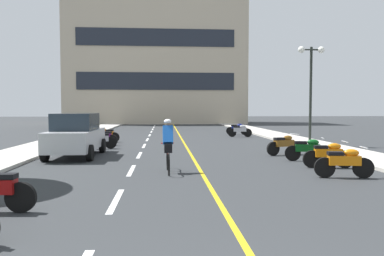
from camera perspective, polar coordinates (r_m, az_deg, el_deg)
The scene contains 28 objects.
ground_plane at distance 23.34m, azimuth -2.03°, elevation -1.97°, with size 140.00×140.00×0.00m, color #2D3033.
curb_left at distance 27.05m, azimuth -17.73°, elevation -1.30°, with size 2.40×72.00×0.12m, color #B7B2A8.
curb_right at distance 27.54m, azimuth 12.85°, elevation -1.15°, with size 2.40×72.00×0.12m, color #B7B2A8.
lane_dash_1 at distance 8.55m, azimuth -11.55°, elevation -10.78°, with size 0.14×2.20×0.01m, color silver.
lane_dash_2 at distance 12.45m, azimuth -9.24°, elevation -6.40°, with size 0.14×2.20×0.01m, color silver.
lane_dash_3 at distance 16.40m, azimuth -8.05°, elevation -4.11°, with size 0.14×2.20×0.01m, color silver.
lane_dash_4 at distance 20.37m, azimuth -7.33°, elevation -2.72°, with size 0.14×2.20×0.01m, color silver.
lane_dash_5 at distance 24.34m, azimuth -6.84°, elevation -1.77°, with size 0.14×2.20×0.01m, color silver.
lane_dash_6 at distance 28.33m, azimuth -6.49°, elevation -1.10°, with size 0.14×2.20×0.01m, color silver.
lane_dash_7 at distance 32.32m, azimuth -6.23°, elevation -0.59°, with size 0.14×2.20×0.01m, color silver.
lane_dash_8 at distance 36.31m, azimuth -6.02°, elevation -0.19°, with size 0.14×2.20×0.01m, color silver.
lane_dash_9 at distance 40.30m, azimuth -5.86°, elevation 0.13°, with size 0.14×2.20×0.01m, color silver.
lane_dash_10 at distance 44.30m, azimuth -5.73°, elevation 0.39°, with size 0.14×2.20×0.01m, color silver.
lane_dash_11 at distance 48.29m, azimuth -5.61°, elevation 0.61°, with size 0.14×2.20×0.01m, color silver.
centre_line_yellow at distance 26.34m, azimuth -1.76°, elevation -1.39°, with size 0.12×66.00×0.01m, color gold.
office_building at distance 52.13m, azimuth -5.40°, elevation 10.76°, with size 23.45×8.95×18.12m.
street_lamp_mid at distance 21.34m, azimuth 17.71°, elevation 8.03°, with size 1.46×0.36×5.24m.
parked_car_near at distance 16.41m, azimuth -17.29°, elevation -1.01°, with size 1.96×4.22×1.82m.
motorcycle_2 at distance 11.78m, azimuth 22.26°, elevation -4.82°, with size 1.70×0.60×0.92m.
motorcycle_3 at distance 13.54m, azimuth 20.14°, elevation -3.78°, with size 1.70×0.60×0.92m.
motorcycle_4 at distance 14.99m, azimuth 17.28°, elevation -3.08°, with size 1.68×0.67×0.92m.
motorcycle_5 at distance 16.71m, azimuth 13.89°, elevation -2.42°, with size 1.65×0.77×0.92m.
motorcycle_6 at distance 19.21m, azimuth -14.00°, elevation -1.72°, with size 1.69×0.60×0.92m.
motorcycle_7 at distance 20.97m, azimuth -13.48°, elevation -1.32°, with size 1.66×0.73×0.92m.
motorcycle_8 at distance 22.94m, azimuth -13.07°, elevation -0.95°, with size 1.67×0.68×0.92m.
motorcycle_9 at distance 26.68m, azimuth 7.36°, elevation -0.35°, with size 1.69×0.61×0.92m.
motorcycle_10 at distance 28.79m, azimuth 6.95°, elevation -0.10°, with size 1.70×0.60×0.92m.
cyclist_rider at distance 11.85m, azimuth -3.70°, elevation -2.53°, with size 0.42×1.77×1.71m.
Camera 1 is at (-0.94, -2.24, 2.04)m, focal length 34.92 mm.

